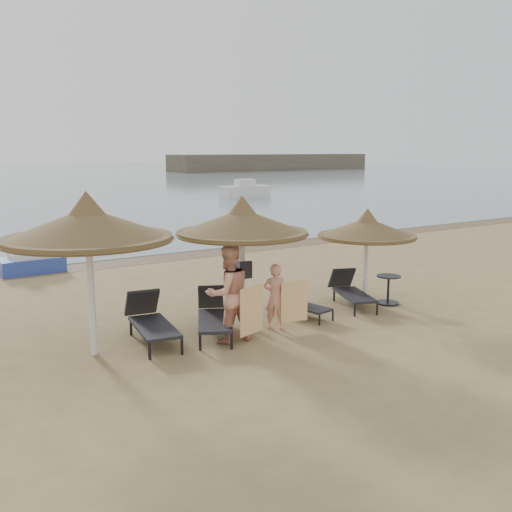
{
  "coord_description": "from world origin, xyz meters",
  "views": [
    {
      "loc": [
        -6.66,
        -9.91,
        3.97
      ],
      "look_at": [
        0.5,
        1.2,
        1.48
      ],
      "focal_mm": 40.0,
      "sensor_mm": 36.0,
      "label": 1
    }
  ],
  "objects": [
    {
      "name": "ground",
      "position": [
        0.0,
        0.0,
        0.0
      ],
      "size": [
        160.0,
        160.0,
        0.0
      ],
      "primitive_type": "plane",
      "color": "#988150",
      "rests_on": "ground"
    },
    {
      "name": "wet_sand_strip",
      "position": [
        0.0,
        9.4,
        0.0
      ],
      "size": [
        200.0,
        1.6,
        0.01
      ],
      "primitive_type": "cube",
      "color": "brown",
      "rests_on": "ground"
    },
    {
      "name": "palapa_left",
      "position": [
        -3.56,
        0.76,
        2.55
      ],
      "size": [
        3.23,
        3.23,
        3.2
      ],
      "rotation": [
        0.0,
        0.0,
        0.11
      ],
      "color": "silver",
      "rests_on": "ground"
    },
    {
      "name": "palapa_center",
      "position": [
        -0.09,
        0.84,
        2.36
      ],
      "size": [
        2.99,
        2.99,
        2.96
      ],
      "rotation": [
        0.0,
        0.0,
        -0.07
      ],
      "color": "silver",
      "rests_on": "ground"
    },
    {
      "name": "palapa_right",
      "position": [
        3.49,
        0.62,
        1.99
      ],
      "size": [
        2.52,
        2.52,
        2.5
      ],
      "rotation": [
        0.0,
        0.0,
        -0.36
      ],
      "color": "silver",
      "rests_on": "ground"
    },
    {
      "name": "lounger_far_left",
      "position": [
        -2.28,
        1.0,
        0.43
      ],
      "size": [
        1.01,
        2.22,
        0.96
      ],
      "rotation": [
        0.0,
        0.0,
        -0.14
      ],
      "color": "black",
      "rests_on": "ground"
    },
    {
      "name": "lounger_near_left",
      "position": [
        -0.92,
        0.69,
        0.42
      ],
      "size": [
        1.57,
        2.17,
        0.94
      ],
      "rotation": [
        0.0,
        0.0,
        -0.47
      ],
      "color": "black",
      "rests_on": "ground"
    },
    {
      "name": "lounger_near_right",
      "position": [
        1.41,
        0.72,
        0.33
      ],
      "size": [
        0.84,
        1.69,
        0.73
      ],
      "rotation": [
        0.0,
        0.0,
        0.19
      ],
      "color": "black",
      "rests_on": "ground"
    },
    {
      "name": "lounger_far_right",
      "position": [
        3.14,
        0.78,
        0.39
      ],
      "size": [
        1.27,
        2.02,
        0.86
      ],
      "rotation": [
        0.0,
        0.0,
        -0.36
      ],
      "color": "black",
      "rests_on": "ground"
    },
    {
      "name": "side_table",
      "position": [
        4.02,
        0.31,
        0.35
      ],
      "size": [
        0.62,
        0.62,
        0.75
      ],
      "rotation": [
        0.0,
        0.0,
        -0.29
      ],
      "color": "black",
      "rests_on": "ground"
    },
    {
      "name": "person_left",
      "position": [
        -0.95,
        -0.0,
        1.19
      ],
      "size": [
        1.11,
        0.73,
        2.39
      ],
      "primitive_type": "imported",
      "rotation": [
        0.0,
        0.0,
        3.12
      ],
      "color": "tan",
      "rests_on": "ground"
    },
    {
      "name": "person_right",
      "position": [
        0.33,
        0.14,
        0.87
      ],
      "size": [
        0.93,
        0.93,
        1.74
      ],
      "primitive_type": "imported",
      "rotation": [
        0.0,
        0.0,
        2.36
      ],
      "color": "tan",
      "rests_on": "ground"
    },
    {
      "name": "towel_left",
      "position": [
        -0.6,
        -0.35,
        0.7
      ],
      "size": [
        0.7,
        0.23,
        1.01
      ],
      "rotation": [
        0.0,
        0.0,
        0.3
      ],
      "color": "orange",
      "rests_on": "ground"
    },
    {
      "name": "towel_right",
      "position": [
        0.68,
        -0.11,
        0.64
      ],
      "size": [
        0.66,
        0.11,
        0.93
      ],
      "rotation": [
        0.0,
        0.0,
        -0.14
      ],
      "color": "orange",
      "rests_on": "ground"
    },
    {
      "name": "bag_patterned",
      "position": [
        -0.09,
        1.02,
        1.28
      ],
      "size": [
        0.32,
        0.19,
        0.39
      ],
      "rotation": [
        0.0,
        0.0,
        0.32
      ],
      "color": "silver",
      "rests_on": "ground"
    },
    {
      "name": "bag_dark",
      "position": [
        -0.09,
        0.68,
        1.31
      ],
      "size": [
        0.28,
        0.1,
        0.39
      ],
      "rotation": [
        0.0,
        0.0,
        -0.03
      ],
      "color": "black",
      "rests_on": "ground"
    },
    {
      "name": "pedal_boat",
      "position": [
        -2.98,
        9.38,
        0.34
      ],
      "size": [
        2.01,
        1.22,
        0.92
      ],
      "rotation": [
        0.0,
        0.0,
        0.03
      ],
      "color": "#2B41A2",
      "rests_on": "ground"
    },
    {
      "name": "buoy_mid",
      "position": [
        5.19,
        30.73,
        0.17
      ],
      "size": [
        0.35,
        0.35,
        0.35
      ],
      "primitive_type": "sphere",
      "color": "yellow",
      "rests_on": "ground"
    }
  ]
}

